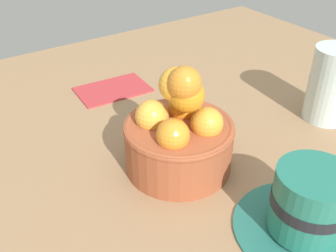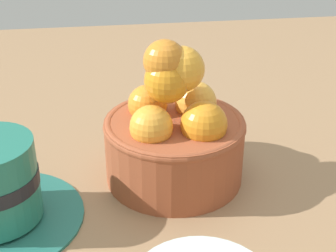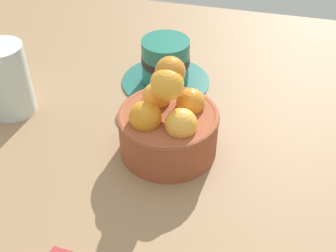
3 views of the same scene
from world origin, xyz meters
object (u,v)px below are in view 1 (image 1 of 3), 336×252
water_glass (331,85)px  folded_napkin (113,89)px  coffee_cup (309,207)px  terracotta_bowl (179,134)px

water_glass → folded_napkin: 37.14cm
coffee_cup → water_glass: 26.33cm
terracotta_bowl → coffee_cup: terracotta_bowl is taller
terracotta_bowl → folded_napkin: 25.31cm
coffee_cup → folded_napkin: (2.09, -41.99, -3.36)cm
water_glass → coffee_cup: bearing=33.0°
terracotta_bowl → coffee_cup: 18.08cm
water_glass → folded_napkin: (24.09, -27.69, -5.66)cm
coffee_cup → terracotta_bowl: bearing=-74.2°
coffee_cup → water_glass: water_glass is taller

